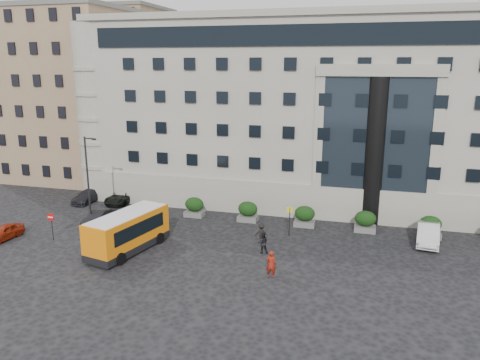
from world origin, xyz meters
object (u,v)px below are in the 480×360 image
at_px(red_truck, 112,174).
at_px(minibus, 128,230).
at_px(hedge_d, 365,221).
at_px(street_lamp, 88,178).
at_px(hedge_e, 430,227).
at_px(white_taxi, 428,234).
at_px(parked_car_d, 122,197).
at_px(bus_stop_sign, 290,216).
at_px(hedge_b, 248,211).
at_px(pedestrian_b, 263,243).
at_px(parked_car_a, 3,233).
at_px(pedestrian_c, 261,233).
at_px(hedge_a, 194,207).
at_px(hedge_c, 305,216).
at_px(parked_car_b, 99,217).
at_px(no_entry_sign, 51,221).
at_px(pedestrian_a, 271,264).
at_px(parked_car_c, 88,196).

bearing_deg(red_truck, minibus, -45.05).
distance_m(hedge_d, street_lamp, 24.27).
xyz_separation_m(hedge_e, white_taxi, (-0.29, -1.44, -0.15)).
height_order(street_lamp, parked_car_d, street_lamp).
height_order(hedge_e, bus_stop_sign, bus_stop_sign).
bearing_deg(hedge_b, pedestrian_b, -66.81).
relative_size(parked_car_a, pedestrian_c, 2.30).
xyz_separation_m(hedge_a, hedge_c, (10.40, 0.00, 0.00)).
relative_size(hedge_c, minibus, 0.24).
bearing_deg(parked_car_b, hedge_d, 12.32).
bearing_deg(hedge_a, pedestrian_b, -40.19).
bearing_deg(bus_stop_sign, red_truck, 154.33).
bearing_deg(parked_car_b, parked_car_a, -133.67).
bearing_deg(minibus, parked_car_b, 151.77).
bearing_deg(parked_car_d, no_entry_sign, -90.07).
distance_m(minibus, red_truck, 20.82).
xyz_separation_m(minibus, parked_car_b, (-5.54, 4.81, -1.02)).
xyz_separation_m(bus_stop_sign, pedestrian_c, (-1.95, -1.97, -0.94)).
bearing_deg(minibus, pedestrian_a, 4.66).
relative_size(parked_car_d, white_taxi, 0.97).
bearing_deg(minibus, hedge_e, 34.65).
relative_size(hedge_b, pedestrian_c, 1.17).
relative_size(parked_car_a, white_taxi, 0.76).
xyz_separation_m(parked_car_a, parked_car_c, (0.65, 11.34, 0.01)).
height_order(street_lamp, minibus, street_lamp).
height_order(hedge_a, hedge_b, same).
bearing_deg(parked_car_a, hedge_a, 41.48).
xyz_separation_m(street_lamp, pedestrian_b, (16.09, -2.09, -3.54)).
relative_size(no_entry_sign, pedestrian_a, 1.22).
bearing_deg(hedge_c, hedge_b, 180.00).
relative_size(parked_car_c, parked_car_d, 0.94).
distance_m(red_truck, pedestrian_c, 24.67).
xyz_separation_m(bus_stop_sign, pedestrian_b, (-1.35, -4.09, -0.90)).
relative_size(bus_stop_sign, pedestrian_c, 1.61).
relative_size(hedge_b, white_taxi, 0.39).
xyz_separation_m(hedge_e, parked_car_c, (-33.15, 1.54, -0.30)).
relative_size(parked_car_a, pedestrian_b, 2.17).
xyz_separation_m(pedestrian_b, pedestrian_c, (-0.60, 2.12, -0.05)).
bearing_deg(no_entry_sign, minibus, -2.64).
bearing_deg(parked_car_c, pedestrian_b, -17.74).
xyz_separation_m(hedge_b, parked_car_d, (-13.97, 2.15, -0.29)).
relative_size(hedge_a, hedge_c, 1.00).
bearing_deg(parked_car_b, no_entry_sign, -106.85).
bearing_deg(street_lamp, no_entry_sign, -104.72).
distance_m(no_entry_sign, pedestrian_a, 18.69).
height_order(parked_car_c, pedestrian_b, pedestrian_b).
relative_size(hedge_b, street_lamp, 0.23).
height_order(hedge_b, parked_car_b, hedge_b).
bearing_deg(street_lamp, parked_car_d, 96.84).
height_order(hedge_c, parked_car_d, hedge_c).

